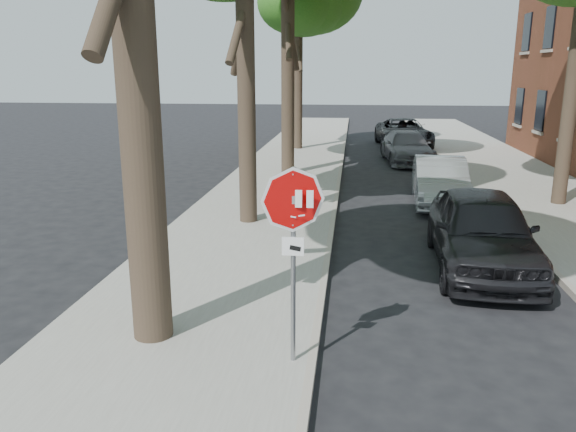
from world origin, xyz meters
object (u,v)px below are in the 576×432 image
Objects in this scene: car_c at (407,147)px; car_a at (482,230)px; stop_sign at (293,229)px; car_b at (440,181)px; car_d at (404,133)px.

car_a is at bearing -93.70° from car_c.
car_b is (3.30, 10.02, -1.26)m from stop_sign.
car_b is at bearing -95.72° from car_d.
car_a is at bearing -86.77° from car_b.
stop_sign reaches higher than car_d.
car_b is 12.97m from car_d.
stop_sign is 0.57× the size of car_c.
car_a is at bearing 52.95° from stop_sign.
stop_sign is 10.63m from car_b.
car_a reaches higher than car_c.
stop_sign is 18.10m from car_c.
car_b is at bearing 92.52° from car_a.
car_c is (-0.29, 13.43, -0.12)m from car_a.
car_a reaches higher than car_b.
stop_sign is at bearing -104.53° from car_c.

